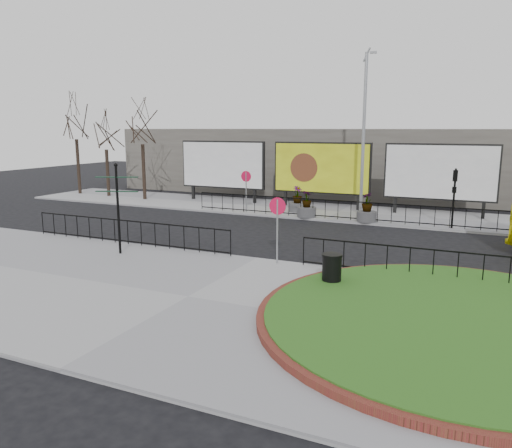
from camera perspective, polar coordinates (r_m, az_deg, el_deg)
The scene contains 24 objects.
ground at distance 19.47m, azimuth 0.13°, elevation -4.20°, with size 90.00×90.00×0.00m, color black.
pavement_near at distance 15.24m, azimuth -7.76°, elevation -8.41°, with size 30.00×10.00×0.12m, color gray.
pavement_far at distance 30.55m, azimuth 9.50°, elevation 1.31°, with size 44.00×6.00×0.12m, color gray.
brick_edge at distance 13.99m, azimuth 22.20°, elevation -10.31°, with size 10.40×10.40×0.18m, color brown.
grass_lawn at distance 13.98m, azimuth 22.20°, elevation -10.23°, with size 10.00×10.00×0.22m, color #254713.
railing_near_left at distance 22.18m, azimuth -14.45°, elevation -0.90°, with size 10.00×0.10×1.10m, color black, non-canonical shape.
railing_near_right at distance 17.42m, azimuth 19.61°, elevation -4.39°, with size 9.00×0.10×1.10m, color black, non-canonical shape.
railing_far at distance 27.62m, azimuth 10.07°, elevation 1.56°, with size 18.00×0.10×1.10m, color black, non-canonical shape.
speed_sign_far at distance 29.60m, azimuth -1.14°, elevation 4.78°, with size 0.64×0.07×2.47m.
speed_sign_near at distance 18.31m, azimuth 2.47°, elevation 0.96°, with size 0.64×0.07×2.47m.
billboard_left at distance 34.29m, azimuth -3.84°, elevation 6.75°, with size 6.20×0.31×4.10m.
billboard_mid at distance 31.58m, azimuth 7.47°, elevation 6.32°, with size 6.20×0.31×4.10m.
billboard_right at distance 30.27m, azimuth 20.29°, elevation 5.55°, with size 6.20×0.31×4.10m.
lamp_post at distance 28.80m, azimuth 12.21°, elevation 10.17°, with size 0.74×0.18×9.23m.
signal_pole_a at distance 26.64m, azimuth 21.73°, elevation 3.72°, with size 0.22×0.26×3.00m.
tree_left at distance 35.99m, azimuth -12.81°, elevation 8.33°, with size 2.00×2.00×7.00m, color #2D2119, non-canonical shape.
tree_mid at distance 38.45m, azimuth -16.70°, elevation 7.70°, with size 2.00×2.00×6.20m, color #2D2119, non-canonical shape.
tree_far at distance 40.60m, azimuth -19.79°, elevation 8.58°, with size 2.00×2.00×7.50m, color #2D2119, non-canonical shape.
building_backdrop at distance 39.96m, azimuth 13.42°, elevation 6.93°, with size 40.00×10.00×5.00m, color #615D55.
fingerpost_sign at distance 20.42m, azimuth -15.54°, elevation 2.71°, with size 1.65×0.86×3.62m.
litter_bin at distance 15.97m, azimuth 8.65°, elevation -5.26°, with size 0.65×0.65×1.08m.
planter_a at distance 30.09m, azimuth 4.73°, elevation 2.47°, with size 1.01×1.01×1.54m.
planter_b at distance 28.34m, azimuth 5.81°, elevation 1.80°, with size 1.08×1.08×1.50m.
planter_c at distance 27.44m, azimuth 12.55°, elevation 1.42°, with size 1.06×1.06×1.58m.
Camera 1 is at (7.79, -17.11, 5.08)m, focal length 35.00 mm.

